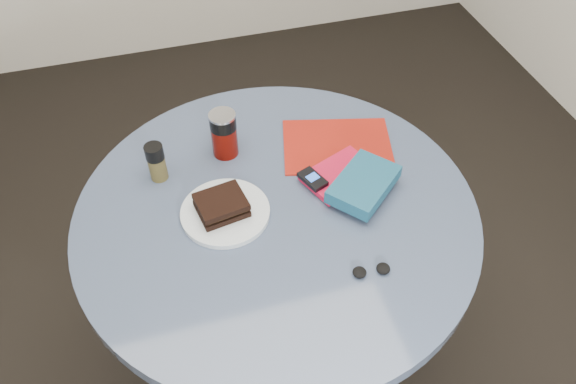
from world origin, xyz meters
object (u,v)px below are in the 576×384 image
object	(u,v)px
red_book	(340,175)
headphones	(371,270)
plate	(225,212)
sandwich	(221,205)
table	(277,248)
pepper_grinder	(156,162)
soda_can	(224,134)
magazine	(337,146)
novel	(364,184)
mp3_player	(313,179)

from	to	relation	value
red_book	headphones	world-z (taller)	red_book
plate	headphones	distance (m)	0.38
sandwich	headphones	xyz separation A→B (m)	(0.28, -0.26, -0.03)
sandwich	table	bearing A→B (deg)	-7.50
plate	pepper_grinder	size ratio (longest dim) A/B	2.03
soda_can	headphones	size ratio (longest dim) A/B	1.48
table	magazine	world-z (taller)	magazine
magazine	novel	size ratio (longest dim) A/B	1.59
soda_can	novel	size ratio (longest dim) A/B	0.71
novel	mp3_player	size ratio (longest dim) A/B	2.14
red_book	table	bearing A→B (deg)	174.06
magazine	mp3_player	xyz separation A→B (m)	(-0.11, -0.13, 0.02)
table	novel	distance (m)	0.30
soda_can	magazine	size ratio (longest dim) A/B	0.45
soda_can	magazine	world-z (taller)	soda_can
table	mp3_player	bearing A→B (deg)	23.27
magazine	novel	distance (m)	0.19
table	sandwich	world-z (taller)	sandwich
plate	magazine	bearing A→B (deg)	24.26
plate	pepper_grinder	world-z (taller)	pepper_grinder
pepper_grinder	mp3_player	bearing A→B (deg)	-20.95
plate	novel	bearing A→B (deg)	-5.31
table	headphones	world-z (taller)	headphones
plate	soda_can	size ratio (longest dim) A/B	1.66
red_book	novel	distance (m)	0.08
headphones	soda_can	bearing A→B (deg)	115.76
mp3_player	headphones	xyz separation A→B (m)	(0.04, -0.29, -0.02)
table	soda_can	size ratio (longest dim) A/B	7.58
sandwich	novel	distance (m)	0.35
sandwich	magazine	bearing A→B (deg)	23.65
soda_can	sandwich	bearing A→B (deg)	-103.99
novel	mp3_player	bearing A→B (deg)	110.13
red_book	headphones	distance (m)	0.30
mp3_player	headphones	bearing A→B (deg)	-81.36
soda_can	novel	bearing A→B (deg)	-39.82
plate	novel	size ratio (longest dim) A/B	1.18
soda_can	red_book	distance (m)	0.32
magazine	red_book	distance (m)	0.12
sandwich	novel	bearing A→B (deg)	-5.43
red_book	plate	bearing A→B (deg)	164.80
pepper_grinder	mp3_player	distance (m)	0.40
novel	headphones	bearing A→B (deg)	-147.43
table	soda_can	distance (m)	0.34
table	red_book	world-z (taller)	red_book
magazine	pepper_grinder	bearing A→B (deg)	-167.79
sandwich	pepper_grinder	distance (m)	0.22
table	pepper_grinder	size ratio (longest dim) A/B	9.28
plate	magazine	world-z (taller)	plate
red_book	soda_can	bearing A→B (deg)	123.60
red_book	headphones	size ratio (longest dim) A/B	2.05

